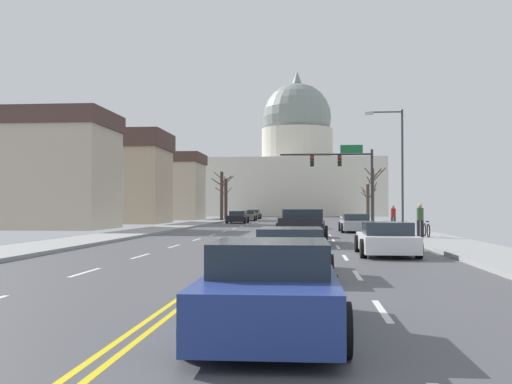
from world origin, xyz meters
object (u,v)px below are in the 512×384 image
Objects in this scene: sedan_near_06 at (272,290)px; pedestrian_01 at (393,216)px; sedan_near_00 at (303,221)px; sedan_oncoming_01 at (248,216)px; signal_gantry at (346,168)px; sedan_near_01 at (355,224)px; pickup_truck_near_03 at (303,228)px; sedan_near_05 at (290,253)px; bicycle_parked at (426,230)px; street_lamp_right at (397,159)px; sedan_oncoming_02 at (253,214)px; sedan_near_02 at (298,227)px; pedestrian_00 at (420,219)px; sedan_oncoming_00 at (238,217)px; sedan_near_04 at (386,239)px.

sedan_near_06 is 35.23m from pedestrian_01.
sedan_near_00 is 26.42m from sedan_oncoming_01.
signal_gantry is 1.79× the size of sedan_near_01.
sedan_near_05 is at bearing -90.74° from pickup_truck_near_03.
sedan_near_00 is 2.60× the size of pedestrian_01.
street_lamp_right is at bearing 94.10° from bicycle_parked.
sedan_oncoming_02 reaches higher than sedan_oncoming_01.
sedan_near_02 reaches higher than sedan_near_00.
sedan_near_05 is 18.31m from bicycle_parked.
sedan_near_05 is 1.03× the size of sedan_oncoming_01.
sedan_oncoming_02 is at bearing 105.22° from bicycle_parked.
sedan_near_05 is 17.40m from pedestrian_00.
street_lamp_right reaches higher than sedan_near_01.
sedan_near_00 is at bearing -78.54° from sedan_oncoming_02.
pickup_truck_near_03 is 12.61m from sedan_near_05.
sedan_oncoming_00 is 10.83m from sedan_oncoming_01.
sedan_near_06 is 0.96× the size of sedan_oncoming_01.
sedan_near_00 is 7.40m from sedan_near_01.
signal_gantry is at bearing -43.36° from sedan_oncoming_00.
street_lamp_right is at bearing -53.36° from sedan_near_00.
sedan_oncoming_01 reaches higher than sedan_near_04.
sedan_near_06 is at bearing -84.51° from sedan_oncoming_02.
sedan_near_05 is at bearing -83.14° from sedan_oncoming_01.
sedan_near_00 is (-3.58, -4.81, -4.44)m from signal_gantry.
street_lamp_right is 1.80× the size of sedan_near_00.
sedan_oncoming_02 is 2.76× the size of pedestrian_01.
sedan_near_06 is at bearing -82.74° from sedan_oncoming_00.
bicycle_parked is (6.57, 24.01, -0.10)m from sedan_near_06.
sedan_near_05 is at bearing -97.78° from sedan_near_01.
street_lamp_right is 45.61m from sedan_oncoming_02.
bicycle_parked is (6.53, 17.11, -0.07)m from sedan_near_05.
sedan_near_06 is (0.15, -25.96, 0.02)m from sedan_near_02.
pedestrian_01 is (6.46, 8.70, 0.50)m from sedan_near_02.
sedan_near_01 is (-2.52, 1.65, -4.19)m from street_lamp_right.
sedan_oncoming_02 reaches higher than sedan_near_01.
street_lamp_right reaches higher than pedestrian_01.
sedan_oncoming_00 is (-10.40, 21.17, 0.01)m from sedan_near_01.
sedan_near_00 is 13.16m from sedan_near_02.
pickup_truck_near_03 is at bearing 116.57° from sedan_near_04.
signal_gantry reaches higher than sedan_near_02.
pickup_truck_near_03 is 16.34m from pedestrian_01.
pedestrian_01 is (0.24, 3.69, -3.70)m from street_lamp_right.
sedan_near_01 reaches higher than sedan_near_04.
street_lamp_right is 1.44× the size of pickup_truck_near_03.
sedan_oncoming_01 reaches higher than bicycle_parked.
sedan_near_02 is at bearing 163.84° from bicycle_parked.
bicycle_parked is (3.36, 10.51, -0.07)m from sedan_near_04.
sedan_oncoming_01 is at bearing 111.09° from street_lamp_right.
sedan_oncoming_00 reaches higher than sedan_near_05.
sedan_near_04 is at bearing -90.72° from signal_gantry.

